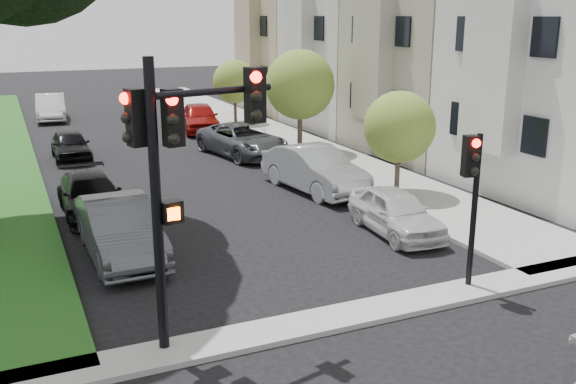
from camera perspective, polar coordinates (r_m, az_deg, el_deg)
name	(u,v)px	position (r m, az deg, el deg)	size (l,w,h in m)	color
ground	(400,365)	(12.24, 9.93, -14.88)	(140.00, 140.00, 0.00)	black
sidewalk_right	(259,129)	(35.62, -2.56, 5.61)	(3.50, 44.00, 0.12)	#A09F9B
sidewalk_cross	(346,316)	(13.70, 5.22, -10.94)	(60.00, 1.00, 0.12)	#A09F9B
house_c	(362,0)	(36.70, 6.57, 16.59)	(7.70, 7.55, 15.97)	#BCBCBC
house_d	(303,2)	(43.34, 1.33, 16.49)	(7.70, 7.55, 15.97)	tan
small_tree_a	(399,127)	(22.29, 9.87, 5.71)	(2.46, 2.46, 3.69)	#40332C
small_tree_b	(300,85)	(29.11, 1.08, 9.51)	(3.13, 3.13, 4.70)	#40332C
small_tree_c	(235,81)	(37.29, -4.76, 9.76)	(2.48, 2.48, 3.73)	#40332C
traffic_signal_main	(178,154)	(11.47, -9.79, 3.37)	(2.68, 0.78, 5.48)	black
traffic_signal_secondary	(472,183)	(14.74, 16.04, 0.75)	(0.49, 0.39, 3.65)	black
car_parked_0	(396,212)	(18.76, 9.57, -1.76)	(1.54, 3.83, 1.31)	silver
car_parked_1	(315,169)	(22.99, 2.39, 2.03)	(1.70, 4.89, 1.61)	#999BA0
car_parked_2	(243,140)	(28.96, -4.03, 4.64)	(2.41, 5.22, 1.45)	#3F4247
car_parked_3	(200,117)	(35.35, -7.85, 6.58)	(1.84, 4.57, 1.56)	maroon
car_parked_5	(120,229)	(17.23, -14.72, -3.20)	(1.64, 4.70, 1.55)	#3F4247
car_parked_6	(91,196)	(21.17, -17.11, -0.30)	(1.79, 4.40, 1.28)	black
car_parked_7	(71,145)	(29.71, -18.76, 3.97)	(1.52, 3.78, 1.29)	black
car_parked_9	(51,107)	(41.58, -20.35, 7.08)	(1.64, 4.69, 1.55)	silver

